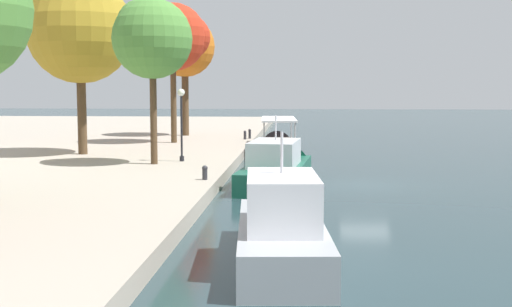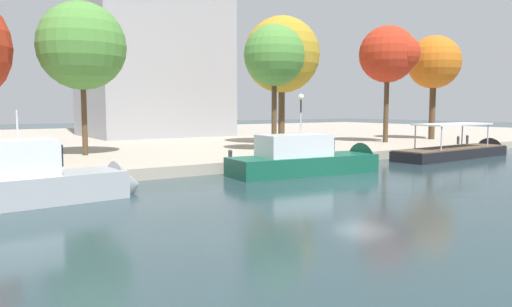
% 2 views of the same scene
% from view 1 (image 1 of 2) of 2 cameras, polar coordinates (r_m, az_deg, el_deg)
% --- Properties ---
extents(ground_plane, '(220.00, 220.00, 0.00)m').
position_cam_1_polar(ground_plane, '(34.54, 9.39, -2.69)').
color(ground_plane, '#23383D').
extents(motor_yacht_0, '(8.92, 3.01, 4.60)m').
position_cam_1_polar(motor_yacht_0, '(19.78, 2.12, -6.94)').
color(motor_yacht_0, '#9EA3A8').
rests_on(motor_yacht_0, ground_plane).
extents(motor_yacht_1, '(10.28, 3.74, 4.59)m').
position_cam_1_polar(motor_yacht_1, '(34.74, 1.89, -1.48)').
color(motor_yacht_1, '#14513D').
rests_on(motor_yacht_1, ground_plane).
extents(tour_boat_2, '(13.24, 3.35, 3.75)m').
position_cam_1_polar(tour_boat_2, '(50.29, 1.92, 0.37)').
color(tour_boat_2, black).
rests_on(tour_boat_2, ground_plane).
extents(mooring_bollard_0, '(0.27, 0.27, 0.68)m').
position_cam_1_polar(mooring_bollard_0, '(31.34, -4.42, -1.60)').
color(mooring_bollard_0, '#2D2D33').
rests_on(mooring_bollard_0, dock_promenade).
extents(mooring_bollard_1, '(0.24, 0.24, 0.73)m').
position_cam_1_polar(mooring_bollard_1, '(54.64, -0.95, 1.63)').
color(mooring_bollard_1, '#2D2D33').
rests_on(mooring_bollard_1, dock_promenade).
extents(mooring_bollard_2, '(0.23, 0.23, 0.82)m').
position_cam_1_polar(mooring_bollard_2, '(55.48, -0.55, 1.74)').
color(mooring_bollard_2, '#2D2D33').
rests_on(mooring_bollard_2, dock_promenade).
extents(lamp_post, '(0.43, 0.43, 4.24)m').
position_cam_1_polar(lamp_post, '(38.94, -6.43, 3.35)').
color(lamp_post, black).
rests_on(lamp_post, dock_promenade).
extents(tree_1, '(4.48, 4.48, 9.26)m').
position_cam_1_polar(tree_1, '(37.83, -9.04, 9.71)').
color(tree_1, '#4C3823').
rests_on(tree_1, dock_promenade).
extents(tree_3, '(5.33, 5.33, 10.50)m').
position_cam_1_polar(tree_3, '(59.38, -6.12, 9.11)').
color(tree_3, '#4C3823').
rests_on(tree_3, dock_promenade).
extents(tree_4, '(5.20, 5.44, 10.74)m').
position_cam_1_polar(tree_4, '(52.02, -6.97, 9.85)').
color(tree_4, '#4C3823').
rests_on(tree_4, dock_promenade).
extents(tree_5, '(6.76, 6.76, 11.31)m').
position_cam_1_polar(tree_5, '(44.38, -15.09, 10.17)').
color(tree_5, '#4C3823').
rests_on(tree_5, dock_promenade).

